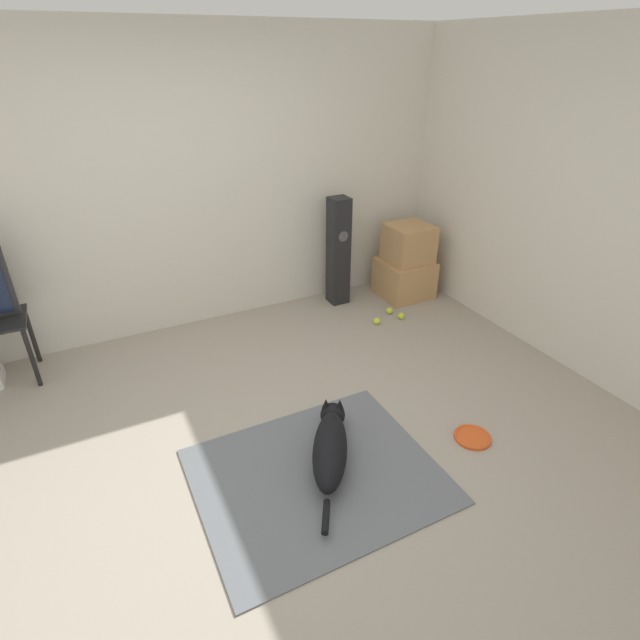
% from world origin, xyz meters
% --- Properties ---
extents(ground_plane, '(12.00, 12.00, 0.00)m').
position_xyz_m(ground_plane, '(0.00, 0.00, 0.00)').
color(ground_plane, '#9E9384').
extents(wall_back, '(8.00, 0.06, 2.55)m').
position_xyz_m(wall_back, '(0.00, 2.10, 1.27)').
color(wall_back, beige).
rests_on(wall_back, ground_plane).
extents(wall_right, '(0.06, 8.00, 2.55)m').
position_xyz_m(wall_right, '(2.60, 0.00, 1.27)').
color(wall_right, beige).
rests_on(wall_right, ground_plane).
extents(area_rug, '(1.46, 1.22, 0.01)m').
position_xyz_m(area_rug, '(0.17, -0.24, 0.01)').
color(area_rug, slate).
rests_on(area_rug, ground_plane).
extents(dog, '(0.58, 0.90, 0.25)m').
position_xyz_m(dog, '(0.31, -0.17, 0.13)').
color(dog, black).
rests_on(dog, area_rug).
extents(frisbee, '(0.25, 0.25, 0.03)m').
position_xyz_m(frisbee, '(1.27, -0.42, 0.01)').
color(frisbee, '#DB511E').
rests_on(frisbee, ground_plane).
extents(cardboard_box_lower, '(0.51, 0.49, 0.39)m').
position_xyz_m(cardboard_box_lower, '(2.15, 1.66, 0.19)').
color(cardboard_box_lower, tan).
rests_on(cardboard_box_lower, ground_plane).
extents(cardboard_box_upper, '(0.43, 0.41, 0.38)m').
position_xyz_m(cardboard_box_upper, '(2.16, 1.65, 0.58)').
color(cardboard_box_upper, tan).
rests_on(cardboard_box_upper, cardboard_box_lower).
extents(floor_speaker, '(0.19, 0.19, 1.09)m').
position_xyz_m(floor_speaker, '(1.45, 1.84, 0.55)').
color(floor_speaker, black).
rests_on(floor_speaker, ground_plane).
extents(tennis_ball_by_boxes, '(0.07, 0.07, 0.07)m').
position_xyz_m(tennis_ball_by_boxes, '(1.55, 1.23, 0.03)').
color(tennis_ball_by_boxes, '#C6E033').
rests_on(tennis_ball_by_boxes, ground_plane).
extents(tennis_ball_near_speaker, '(0.07, 0.07, 0.07)m').
position_xyz_m(tennis_ball_near_speaker, '(1.78, 1.36, 0.03)').
color(tennis_ball_near_speaker, '#C6E033').
rests_on(tennis_ball_near_speaker, ground_plane).
extents(tennis_ball_loose_on_carpet, '(0.07, 0.07, 0.07)m').
position_xyz_m(tennis_ball_loose_on_carpet, '(1.82, 1.21, 0.03)').
color(tennis_ball_loose_on_carpet, '#C6E033').
rests_on(tennis_ball_loose_on_carpet, ground_plane).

